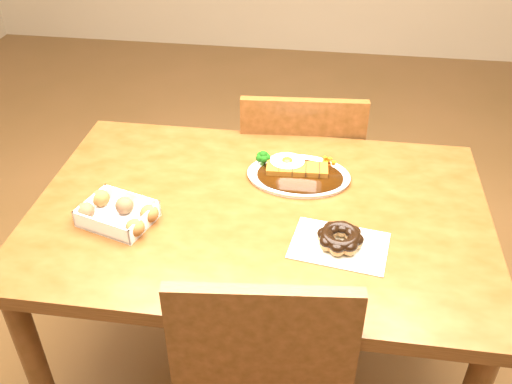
# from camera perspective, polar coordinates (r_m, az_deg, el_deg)

# --- Properties ---
(ground) EXTENTS (6.00, 6.00, 0.00)m
(ground) POSITION_cam_1_polar(r_m,az_deg,el_deg) (2.05, 0.29, -18.55)
(ground) COLOR brown
(ground) RESTS_ON ground
(table) EXTENTS (1.20, 0.80, 0.75)m
(table) POSITION_cam_1_polar(r_m,az_deg,el_deg) (1.57, 0.36, -4.51)
(table) COLOR #482A0E
(table) RESTS_ON ground
(chair_far) EXTENTS (0.45, 0.45, 0.87)m
(chair_far) POSITION_cam_1_polar(r_m,az_deg,el_deg) (2.09, 4.35, 1.07)
(chair_far) COLOR #482A0E
(chair_far) RESTS_ON ground
(katsu_curry_plate) EXTENTS (0.29, 0.21, 0.06)m
(katsu_curry_plate) POSITION_cam_1_polar(r_m,az_deg,el_deg) (1.62, 4.11, 1.94)
(katsu_curry_plate) COLOR white
(katsu_curry_plate) RESTS_ON table
(donut_box) EXTENTS (0.21, 0.18, 0.05)m
(donut_box) POSITION_cam_1_polar(r_m,az_deg,el_deg) (1.49, -13.70, -2.06)
(donut_box) COLOR white
(donut_box) RESTS_ON table
(pon_de_ring) EXTENTS (0.25, 0.19, 0.04)m
(pon_de_ring) POSITION_cam_1_polar(r_m,az_deg,el_deg) (1.39, 8.41, -4.64)
(pon_de_ring) COLOR silver
(pon_de_ring) RESTS_ON table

